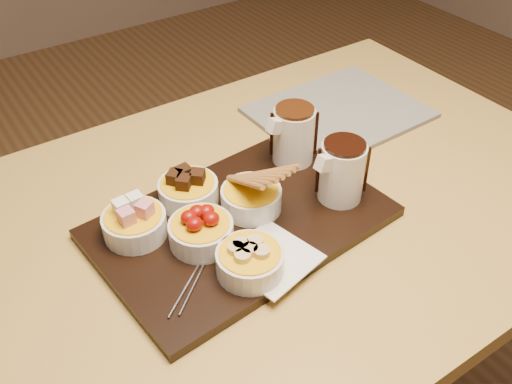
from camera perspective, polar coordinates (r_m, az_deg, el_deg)
dining_table at (r=1.05m, az=1.44°, el=-5.19°), size 1.20×0.80×0.75m
serving_board at (r=0.93m, az=-1.53°, el=-3.08°), size 0.48×0.34×0.02m
napkin at (r=0.86m, az=1.50°, el=-6.62°), size 0.14×0.14×0.00m
bowl_marshmallows at (r=0.91m, az=-12.03°, el=-3.24°), size 0.10×0.10×0.04m
bowl_cake at (r=0.95m, az=-6.77°, el=-0.00°), size 0.10×0.10×0.04m
bowl_strawberries at (r=0.88m, az=-5.50°, el=-4.10°), size 0.10×0.10×0.04m
bowl_biscotti at (r=0.93m, az=-0.48°, el=-0.71°), size 0.10×0.10×0.04m
bowl_bananas at (r=0.83m, az=-0.60°, el=-7.03°), size 0.10×0.10×0.04m
pitcher_dark_chocolate at (r=0.95m, az=8.57°, el=1.97°), size 0.08×0.08×0.10m
pitcher_milk_chocolate at (r=1.03m, az=3.78°, el=5.62°), size 0.08×0.08×0.10m
fondue_skewers at (r=0.87m, az=-5.04°, el=-6.01°), size 0.18×0.23×0.01m
newspaper at (r=1.23m, az=8.26°, el=7.88°), size 0.34×0.27×0.01m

